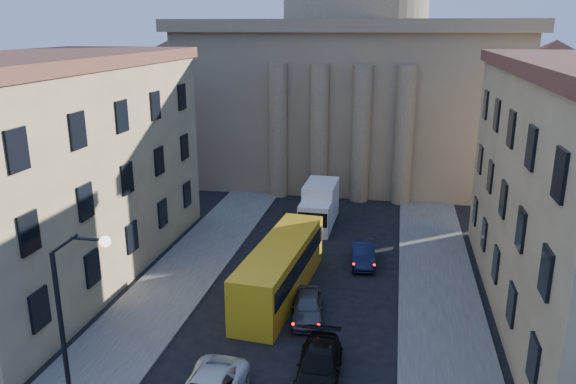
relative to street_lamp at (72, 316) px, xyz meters
name	(u,v)px	position (x,y,z in m)	size (l,w,h in m)	color
sidewalk_left	(151,310)	(-1.53, 10.00, -5.21)	(5.00, 60.00, 0.15)	#504D49
sidewalk_right	(445,340)	(15.47, 10.00, -5.21)	(5.00, 60.00, 0.15)	#504D49
church	(353,67)	(6.97, 47.47, 6.59)	(68.02, 28.76, 36.60)	#79614A
building_left	(48,168)	(-10.03, 14.00, 2.14)	(11.60, 26.60, 14.70)	tan
street_lamp	(72,316)	(0.00, 0.00, 0.00)	(2.62, 0.44, 8.83)	black
car_right_mid	(319,365)	(9.25, 5.35, -4.54)	(2.08, 5.11, 1.48)	black
car_right_far	(308,306)	(7.77, 11.02, -4.54)	(1.76, 4.37, 1.49)	#4A494E
car_right_distant	(363,254)	(10.42, 19.54, -4.54)	(1.58, 4.54, 1.49)	black
city_bus	(281,267)	(5.59, 13.82, -3.49)	(3.71, 12.04, 3.34)	gold
box_truck	(319,206)	(6.17, 26.89, -3.60)	(2.66, 6.51, 3.55)	silver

